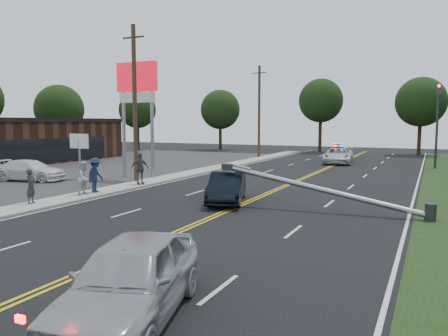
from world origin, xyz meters
The scene contains 23 objects.
ground centered at (0.00, 0.00, 0.00)m, with size 120.00×120.00×0.00m, color black.
sidewalk centered at (-8.40, 10.00, 0.06)m, with size 1.80×70.00×0.12m, color #A09B91.
centerline_yellow centered at (0.00, 10.00, 0.01)m, with size 0.36×80.00×0.00m, color gold.
pylon_sign centered at (-10.50, 14.00, 6.00)m, with size 3.20×0.35×8.00m.
small_sign centered at (-14.00, 12.00, 2.33)m, with size 1.60×0.14×3.10m.
traffic_signal centered at (8.30, 30.00, 4.21)m, with size 0.28×0.41×7.05m.
fallen_streetlight centered at (4.19, 8.00, 0.92)m, with size 9.36×0.44×1.91m.
utility_pole_mid centered at (-9.20, 12.00, 5.08)m, with size 1.60×0.28×10.00m.
utility_pole_far centered at (-9.20, 34.00, 5.08)m, with size 1.60×0.28×10.00m.
tree_3 centered at (-35.66, 31.12, 5.59)m, with size 6.24×6.24×8.71m.
tree_4 centered at (-29.64, 39.60, 5.63)m, with size 5.20×5.20×8.25m.
tree_5 centered at (-19.18, 44.75, 5.66)m, with size 5.54×5.54×8.45m.
tree_6 centered at (-5.35, 46.26, 6.68)m, with size 5.69×5.69×9.54m.
tree_7 centered at (6.55, 46.03, 6.27)m, with size 5.85×5.85×9.21m.
crashed_sedan centered at (-0.91, 8.21, 0.74)m, with size 1.56×4.49×1.48m, color black.
waiting_sedan centered at (2.82, -4.15, 0.83)m, with size 1.95×4.86×1.65m, color #A7AAAF.
parked_car centered at (-16.17, 9.69, 0.70)m, with size 1.95×4.80×1.39m, color white.
emergency_a centered at (-0.02, 31.04, 0.76)m, with size 2.52×5.47×1.52m, color silver.
emergency_b centered at (-0.94, 35.59, 0.63)m, with size 1.76×4.34×1.26m, color white.
bystander_a centered at (-8.75, 3.41, 0.93)m, with size 0.59×0.39×1.62m, color #2B2A32.
bystander_b centered at (-8.35, 6.47, 0.99)m, with size 0.85×0.66×1.75m, color #BBBCC1.
bystander_c centered at (-8.32, 7.24, 1.06)m, with size 1.21×0.70×1.88m, color #1A2341.
bystander_d centered at (-8.00, 10.77, 1.10)m, with size 1.15×0.48×1.96m, color #5D524A.
Camera 1 is at (8.07, -10.83, 3.90)m, focal length 35.00 mm.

